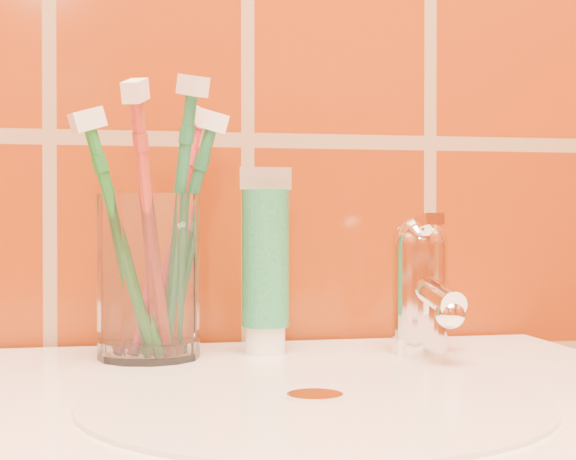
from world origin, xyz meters
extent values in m
cylinder|color=silver|center=(0.00, 0.91, 0.85)|extent=(0.30, 0.30, 0.00)
cylinder|color=white|center=(0.00, 0.91, 0.85)|extent=(0.04, 0.04, 0.00)
cylinder|color=white|center=(-0.10, 1.11, 0.92)|extent=(0.09, 0.09, 0.14)
cylinder|color=white|center=(0.00, 1.12, 0.86)|extent=(0.03, 0.03, 0.02)
cylinder|color=#1C7647|center=(0.00, 1.12, 0.93)|extent=(0.04, 0.04, 0.12)
cube|color=beige|center=(0.00, 1.12, 1.00)|extent=(0.05, 0.01, 0.02)
cylinder|color=white|center=(0.14, 1.09, 0.90)|extent=(0.05, 0.05, 0.09)
sphere|color=white|center=(0.14, 1.09, 0.94)|extent=(0.05, 0.05, 0.05)
cylinder|color=white|center=(0.14, 1.06, 0.91)|extent=(0.02, 0.09, 0.03)
cube|color=white|center=(0.14, 1.08, 0.96)|extent=(0.02, 0.06, 0.01)
camera|label=1|loc=(-0.12, 0.37, 0.97)|focal=55.00mm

